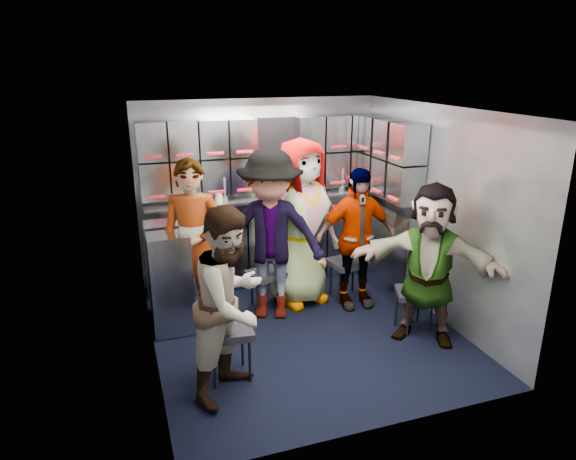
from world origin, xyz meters
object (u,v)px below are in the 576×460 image
object	(u,v)px
attendant_standing	(194,246)
attendant_arc_c	(301,223)
jump_seat_mid_left	(266,276)
jump_seat_center	(295,261)
attendant_arc_b	(270,236)
attendant_arc_e	(429,264)
jump_seat_mid_right	(347,265)
attendant_arc_d	(356,239)
jump_seat_near_left	(228,333)
attendant_arc_a	(231,303)
jump_seat_near_right	(415,295)

from	to	relation	value
attendant_standing	attendant_arc_c	world-z (taller)	attendant_arc_c
jump_seat_mid_left	jump_seat_center	world-z (taller)	jump_seat_center
attendant_arc_c	jump_seat_center	bearing A→B (deg)	73.76
attendant_arc_b	attendant_arc_e	world-z (taller)	attendant_arc_b
attendant_arc_b	jump_seat_mid_left	bearing A→B (deg)	112.64
jump_seat_center	attendant_standing	distance (m)	1.29
jump_seat_mid_right	attendant_arc_c	world-z (taller)	attendant_arc_c
attendant_arc_e	attendant_arc_b	bearing A→B (deg)	-177.04
attendant_standing	attendant_arc_d	world-z (taller)	attendant_standing
jump_seat_near_left	attendant_arc_a	xyz separation A→B (m)	(0.00, -0.18, 0.35)
attendant_standing	attendant_arc_a	distance (m)	1.14
jump_seat_near_left	attendant_arc_b	size ratio (longest dim) A/B	0.27
jump_seat_mid_left	attendant_arc_b	bearing A→B (deg)	-90.00
attendant_standing	attendant_arc_d	bearing A→B (deg)	15.75
jump_seat_mid_left	attendant_arc_d	distance (m)	1.01
jump_seat_near_left	attendant_arc_e	bearing A→B (deg)	0.89
jump_seat_center	attendant_arc_a	distance (m)	1.88
jump_seat_near_left	attendant_arc_e	size ratio (longest dim) A/B	0.31
jump_seat_near_left	attendant_arc_c	bearing A→B (deg)	47.82
attendant_arc_b	jump_seat_center	bearing A→B (deg)	67.85
attendant_arc_d	jump_seat_mid_right	bearing A→B (deg)	93.20
jump_seat_near_left	attendant_arc_a	size ratio (longest dim) A/B	0.30
attendant_arc_c	attendant_arc_d	xyz separation A→B (m)	(0.50, -0.27, -0.14)
attendant_arc_a	attendant_arc_e	distance (m)	1.88
jump_seat_mid_right	attendant_arc_e	size ratio (longest dim) A/B	0.29
attendant_arc_a	attendant_arc_c	xyz separation A→B (m)	(1.05, 1.34, 0.13)
jump_seat_mid_left	attendant_arc_c	size ratio (longest dim) A/B	0.24
attendant_arc_b	attendant_arc_c	world-z (taller)	attendant_arc_c
jump_seat_near_left	jump_seat_center	world-z (taller)	jump_seat_near_left
attendant_standing	attendant_arc_b	xyz separation A→B (m)	(0.75, -0.02, 0.03)
attendant_arc_a	attendant_arc_d	xyz separation A→B (m)	(1.55, 1.07, -0.01)
attendant_arc_a	attendant_arc_b	size ratio (longest dim) A/B	0.88
jump_seat_mid_right	jump_seat_near_right	xyz separation A→B (m)	(0.31, -0.86, -0.03)
jump_seat_near_left	jump_seat_mid_right	distance (m)	1.88
attendant_standing	attendant_arc_a	world-z (taller)	attendant_standing
jump_seat_mid_left	attendant_arc_b	size ratio (longest dim) A/B	0.25
jump_seat_near_right	attendant_standing	size ratio (longest dim) A/B	0.26
jump_seat_near_left	attendant_arc_d	xyz separation A→B (m)	(1.55, 0.89, 0.34)
jump_seat_mid_left	attendant_arc_e	bearing A→B (deg)	-41.62
jump_seat_near_left	jump_seat_near_right	xyz separation A→B (m)	(1.87, 0.21, -0.05)
jump_seat_near_left	attendant_arc_c	distance (m)	1.63
jump_seat_near_right	attendant_arc_d	world-z (taller)	attendant_arc_d
attendant_arc_a	attendant_arc_d	size ratio (longest dim) A/B	1.02
attendant_arc_c	attendant_arc_b	bearing A→B (deg)	-167.04
attendant_arc_c	jump_seat_mid_left	bearing A→B (deg)	170.07
jump_seat_center	attendant_arc_d	size ratio (longest dim) A/B	0.30
jump_seat_near_left	jump_seat_mid_left	xyz separation A→B (m)	(0.65, 1.11, -0.05)
jump_seat_near_left	jump_seat_mid_right	bearing A→B (deg)	34.53
jump_seat_near_left	attendant_standing	xyz separation A→B (m)	(-0.10, 0.96, 0.42)
jump_seat_mid_right	attendant_arc_e	xyz separation A→B (m)	(0.31, -1.04, 0.36)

